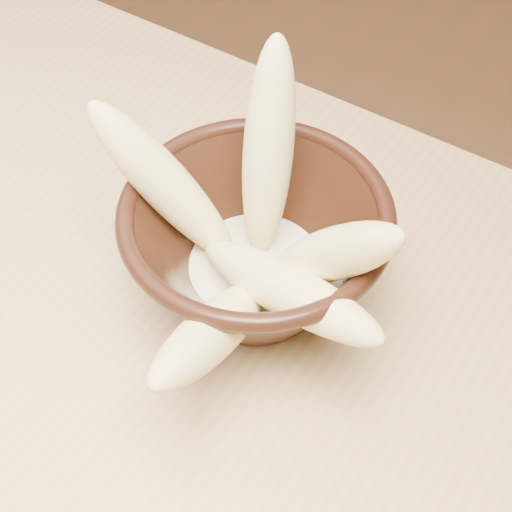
{
  "coord_description": "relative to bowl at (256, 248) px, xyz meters",
  "views": [
    {
      "loc": [
        0.4,
        -0.12,
        1.21
      ],
      "look_at": [
        0.22,
        0.15,
        0.8
      ],
      "focal_mm": 50.0,
      "sensor_mm": 36.0,
      "label": 1
    }
  ],
  "objects": [
    {
      "name": "banana_right",
      "position": [
        0.06,
        -0.0,
        0.04
      ],
      "size": [
        0.12,
        0.06,
        0.14
      ],
      "primitive_type": "ellipsoid",
      "rotation": [
        0.68,
        0.0,
        1.36
      ],
      "color": "#F8DA92",
      "rests_on": "bowl"
    },
    {
      "name": "banana_upright",
      "position": [
        -0.01,
        0.04,
        0.06
      ],
      "size": [
        0.06,
        0.09,
        0.17
      ],
      "primitive_type": "ellipsoid",
      "rotation": [
        0.31,
        0.0,
        3.52
      ],
      "color": "#F8DA92",
      "rests_on": "bowl"
    },
    {
      "name": "banana_front",
      "position": [
        0.02,
        -0.08,
        0.01
      ],
      "size": [
        0.05,
        0.15,
        0.1
      ],
      "primitive_type": "ellipsoid",
      "rotation": [
        1.1,
        0.0,
        0.12
      ],
      "color": "#F8DA92",
      "rests_on": "bowl"
    },
    {
      "name": "milk_puddle",
      "position": [
        0.0,
        0.0,
        -0.03
      ],
      "size": [
        0.11,
        0.11,
        0.01
      ],
      "primitive_type": "cylinder",
      "color": "beige",
      "rests_on": "bowl"
    },
    {
      "name": "banana_across",
      "position": [
        0.04,
        -0.03,
        0.02
      ],
      "size": [
        0.17,
        0.06,
        0.08
      ],
      "primitive_type": "ellipsoid",
      "rotation": [
        1.31,
        0.0,
        1.39
      ],
      "color": "#F8DA92",
      "rests_on": "bowl"
    },
    {
      "name": "banana_left",
      "position": [
        -0.07,
        -0.02,
        0.04
      ],
      "size": [
        0.12,
        0.07,
        0.15
      ],
      "primitive_type": "ellipsoid",
      "rotation": [
        0.63,
        0.0,
        -1.26
      ],
      "color": "#F8DA92",
      "rests_on": "bowl"
    },
    {
      "name": "bowl",
      "position": [
        0.0,
        0.0,
        0.0
      ],
      "size": [
        0.19,
        0.19,
        0.1
      ],
      "rotation": [
        0.0,
        0.0,
        0.19
      ],
      "color": "black",
      "rests_on": "table"
    }
  ]
}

